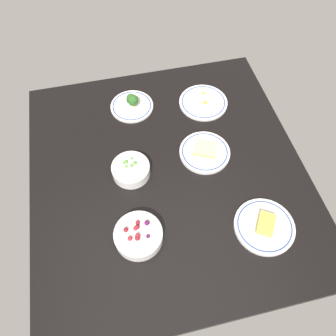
{
  "coord_description": "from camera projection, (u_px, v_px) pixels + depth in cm",
  "views": [
    {
      "loc": [
        -70.12,
        16.15,
        119.42
      ],
      "look_at": [
        0.0,
        0.0,
        6.0
      ],
      "focal_mm": 35.0,
      "sensor_mm": 36.0,
      "label": 1
    }
  ],
  "objects": [
    {
      "name": "plate_sandwich",
      "position": [
        205.0,
        152.0,
        1.4
      ],
      "size": [
        21.66,
        21.66,
        4.72
      ],
      "color": "white",
      "rests_on": "dining_table"
    },
    {
      "name": "plate_broccoli",
      "position": [
        132.0,
        104.0,
        1.53
      ],
      "size": [
        20.13,
        20.13,
        7.69
      ],
      "color": "white",
      "rests_on": "dining_table"
    },
    {
      "name": "dining_table",
      "position": [
        168.0,
        173.0,
        1.38
      ],
      "size": [
        120.43,
        112.49,
        4.0
      ],
      "primitive_type": "cube",
      "color": "black",
      "rests_on": "ground"
    },
    {
      "name": "bowl_peas",
      "position": [
        131.0,
        170.0,
        1.33
      ],
      "size": [
        15.61,
        15.61,
        6.53
      ],
      "color": "white",
      "rests_on": "dining_table"
    },
    {
      "name": "bowl_berries",
      "position": [
        138.0,
        235.0,
        1.18
      ],
      "size": [
        17.76,
        17.76,
        6.66
      ],
      "color": "white",
      "rests_on": "dining_table"
    },
    {
      "name": "plate_eggs",
      "position": [
        203.0,
        102.0,
        1.56
      ],
      "size": [
        22.94,
        22.94,
        4.68
      ],
      "color": "white",
      "rests_on": "dining_table"
    },
    {
      "name": "plate_cheese",
      "position": [
        264.0,
        226.0,
        1.22
      ],
      "size": [
        22.63,
        22.63,
        4.71
      ],
      "color": "white",
      "rests_on": "dining_table"
    }
  ]
}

